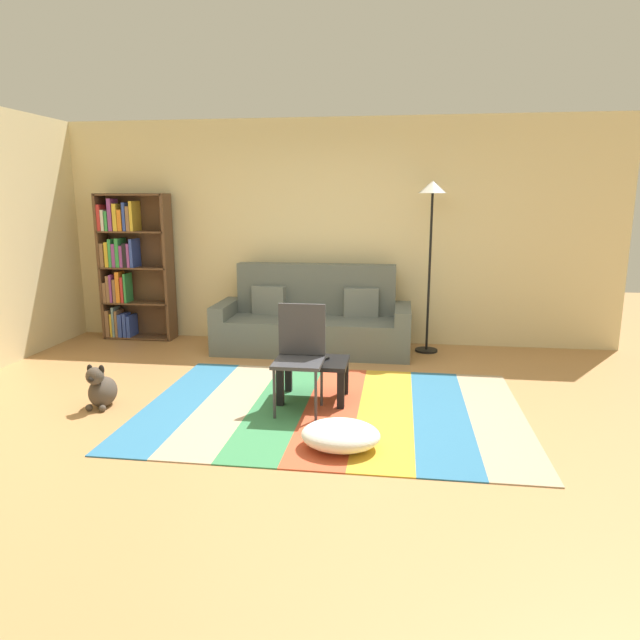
% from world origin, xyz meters
% --- Properties ---
extents(ground_plane, '(14.00, 14.00, 0.00)m').
position_xyz_m(ground_plane, '(0.00, 0.00, 0.00)').
color(ground_plane, '#B27F4C').
extents(back_wall, '(6.80, 0.10, 2.70)m').
position_xyz_m(back_wall, '(0.00, 2.55, 1.35)').
color(back_wall, beige).
rests_on(back_wall, ground_plane).
extents(rug, '(3.20, 2.29, 0.01)m').
position_xyz_m(rug, '(0.27, 0.11, 0.00)').
color(rug, teal).
rests_on(rug, ground_plane).
extents(couch, '(2.26, 0.80, 1.00)m').
position_xyz_m(couch, '(-0.19, 2.02, 0.34)').
color(couch, '#59605B').
rests_on(couch, ground_plane).
extents(bookshelf, '(0.90, 0.28, 1.82)m').
position_xyz_m(bookshelf, '(-2.59, 2.30, 0.93)').
color(bookshelf, brown).
rests_on(bookshelf, ground_plane).
extents(coffee_table, '(0.61, 0.45, 0.36)m').
position_xyz_m(coffee_table, '(0.08, 0.32, 0.29)').
color(coffee_table, black).
rests_on(coffee_table, rug).
extents(pouf, '(0.57, 0.48, 0.19)m').
position_xyz_m(pouf, '(0.42, -0.66, 0.11)').
color(pouf, white).
rests_on(pouf, rug).
extents(dog, '(0.22, 0.35, 0.40)m').
position_xyz_m(dog, '(-1.71, -0.10, 0.16)').
color(dog, '#473D33').
rests_on(dog, ground_plane).
extents(standing_lamp, '(0.32, 0.32, 1.96)m').
position_xyz_m(standing_lamp, '(1.14, 2.15, 1.64)').
color(standing_lamp, black).
rests_on(standing_lamp, ground_plane).
extents(tv_remote, '(0.11, 0.15, 0.02)m').
position_xyz_m(tv_remote, '(0.16, 0.32, 0.38)').
color(tv_remote, black).
rests_on(tv_remote, coffee_table).
extents(folding_chair, '(0.40, 0.40, 0.90)m').
position_xyz_m(folding_chair, '(0.00, 0.09, 0.53)').
color(folding_chair, '#38383D').
rests_on(folding_chair, ground_plane).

